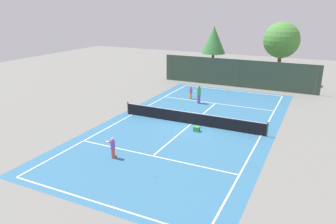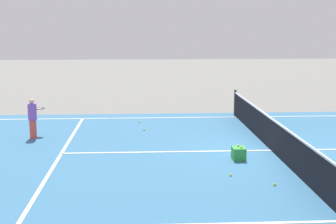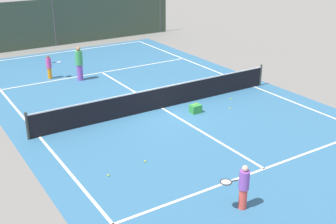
{
  "view_description": "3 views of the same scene",
  "coord_description": "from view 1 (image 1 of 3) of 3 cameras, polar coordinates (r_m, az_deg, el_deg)",
  "views": [
    {
      "loc": [
        8.85,
        -22.47,
        8.97
      ],
      "look_at": [
        -1.2,
        -1.72,
        1.36
      ],
      "focal_mm": 34.37,
      "sensor_mm": 36.0,
      "label": 1
    },
    {
      "loc": [
        14.36,
        -3.99,
        3.82
      ],
      "look_at": [
        -0.29,
        -3.17,
        1.19
      ],
      "focal_mm": 52.16,
      "sensor_mm": 36.0,
      "label": 2
    },
    {
      "loc": [
        -9.35,
        -15.19,
        7.11
      ],
      "look_at": [
        -1.34,
        -2.6,
        1.01
      ],
      "focal_mm": 46.2,
      "sensor_mm": 36.0,
      "label": 3
    }
  ],
  "objects": [
    {
      "name": "ground_plane",
      "position": [
        25.76,
        4.07,
        -2.16
      ],
      "size": [
        80.0,
        80.0,
        0.0
      ],
      "primitive_type": "plane",
      "color": "slate"
    },
    {
      "name": "court_surface",
      "position": [
        25.76,
        4.07,
        -2.16
      ],
      "size": [
        13.0,
        25.0,
        0.01
      ],
      "color": "teal",
      "rests_on": "ground_plane"
    },
    {
      "name": "tennis_net",
      "position": [
        25.59,
        4.1,
        -1.09
      ],
      "size": [
        11.9,
        0.1,
        1.1
      ],
      "color": "#333833",
      "rests_on": "ground_plane"
    },
    {
      "name": "perimeter_fence",
      "position": [
        38.25,
        12.05,
        6.75
      ],
      "size": [
        18.0,
        0.12,
        3.2
      ],
      "color": "#384C3D",
      "rests_on": "ground_plane"
    },
    {
      "name": "tree_0",
      "position": [
        41.84,
        8.1,
        12.51
      ],
      "size": [
        3.06,
        3.06,
        6.65
      ],
      "color": "brown",
      "rests_on": "ground_plane"
    },
    {
      "name": "tree_1",
      "position": [
        41.33,
        19.49,
        11.9
      ],
      "size": [
        4.25,
        4.25,
        7.27
      ],
      "color": "brown",
      "rests_on": "ground_plane"
    },
    {
      "name": "player_0",
      "position": [
        32.65,
        4.11,
        3.47
      ],
      "size": [
        0.85,
        0.53,
        1.27
      ],
      "color": "orange",
      "rests_on": "ground_plane"
    },
    {
      "name": "player_1",
      "position": [
        20.19,
        -9.8,
        -6.18
      ],
      "size": [
        0.87,
        0.5,
        1.36
      ],
      "color": "#E54C3F",
      "rests_on": "ground_plane"
    },
    {
      "name": "player_2",
      "position": [
        31.15,
        5.49,
        3.19
      ],
      "size": [
        0.38,
        0.38,
        1.8
      ],
      "color": "purple",
      "rests_on": "ground_plane"
    },
    {
      "name": "ball_crate",
      "position": [
        24.32,
        5.1,
        -3.0
      ],
      "size": [
        0.46,
        0.36,
        0.43
      ],
      "color": "green",
      "rests_on": "ground_plane"
    },
    {
      "name": "tennis_ball_0",
      "position": [
        34.87,
        0.79,
        3.41
      ],
      "size": [
        0.07,
        0.07,
        0.07
      ],
      "primitive_type": "sphere",
      "color": "#CCE533",
      "rests_on": "ground_plane"
    },
    {
      "name": "tennis_ball_1",
      "position": [
        23.47,
        8.14,
        -4.32
      ],
      "size": [
        0.07,
        0.07,
        0.07
      ],
      "primitive_type": "sphere",
      "color": "#CCE533",
      "rests_on": "ground_plane"
    },
    {
      "name": "tennis_ball_2",
      "position": [
        31.77,
        17.93,
        1.01
      ],
      "size": [
        0.07,
        0.07,
        0.07
      ],
      "primitive_type": "sphere",
      "color": "#CCE533",
      "rests_on": "ground_plane"
    },
    {
      "name": "tennis_ball_3",
      "position": [
        24.09,
        10.66,
        -3.85
      ],
      "size": [
        0.07,
        0.07,
        0.07
      ],
      "primitive_type": "sphere",
      "color": "#CCE533",
      "rests_on": "ground_plane"
    },
    {
      "name": "tennis_ball_4",
      "position": [
        18.19,
        -2.27,
        -11.18
      ],
      "size": [
        0.07,
        0.07,
        0.07
      ],
      "primitive_type": "sphere",
      "color": "#CCE533",
      "rests_on": "ground_plane"
    },
    {
      "name": "tennis_ball_5",
      "position": [
        23.82,
        -6.38,
        -3.9
      ],
      "size": [
        0.07,
        0.07,
        0.07
      ],
      "primitive_type": "sphere",
      "color": "#CCE533",
      "rests_on": "ground_plane"
    },
    {
      "name": "tennis_ball_6",
      "position": [
        24.45,
        -9.48,
        -3.45
      ],
      "size": [
        0.07,
        0.07,
        0.07
      ],
      "primitive_type": "sphere",
      "color": "#CCE533",
      "rests_on": "ground_plane"
    }
  ]
}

